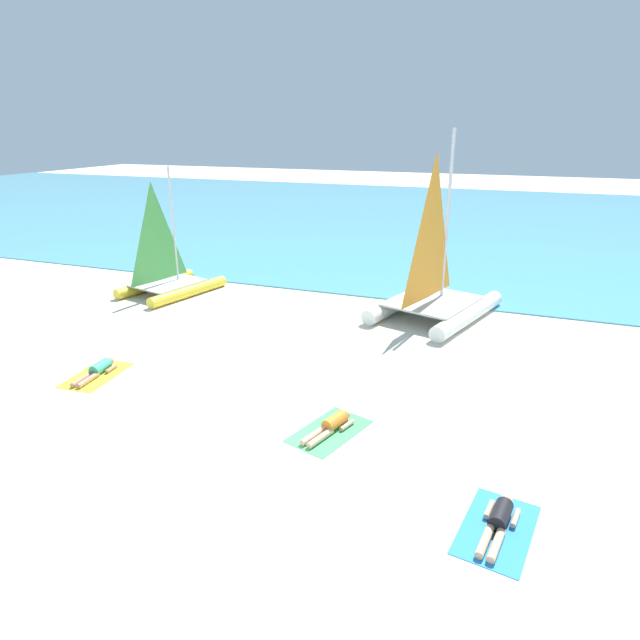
# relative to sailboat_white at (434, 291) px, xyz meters

# --- Properties ---
(ground_plane) EXTENTS (120.00, 120.00, 0.00)m
(ground_plane) POSITION_rel_sailboat_white_xyz_m (-2.41, 0.04, -0.93)
(ground_plane) COLOR beige
(ocean_water) EXTENTS (120.00, 40.00, 0.05)m
(ocean_water) POSITION_rel_sailboat_white_xyz_m (-2.41, 21.28, -0.91)
(ocean_water) COLOR #4C9EB7
(ocean_water) RESTS_ON ground
(sailboat_white) EXTENTS (4.36, 5.50, 6.27)m
(sailboat_white) POSITION_rel_sailboat_white_xyz_m (0.00, 0.00, 0.00)
(sailboat_white) COLOR white
(sailboat_white) RESTS_ON ground
(sailboat_yellow) EXTENTS (3.24, 4.23, 4.90)m
(sailboat_yellow) POSITION_rel_sailboat_white_xyz_m (-10.31, -0.92, -0.20)
(sailboat_yellow) COLOR yellow
(sailboat_yellow) RESTS_ON ground
(towel_left) EXTENTS (1.26, 1.99, 0.01)m
(towel_left) POSITION_rel_sailboat_white_xyz_m (-7.68, -8.02, -0.93)
(towel_left) COLOR yellow
(towel_left) RESTS_ON ground
(sunbather_left) EXTENTS (0.58, 1.57, 0.30)m
(sunbather_left) POSITION_rel_sailboat_white_xyz_m (-7.68, -7.95, -0.80)
(sunbather_left) COLOR #3FB28C
(sunbather_left) RESTS_ON towel_left
(towel_middle) EXTENTS (1.62, 2.14, 0.01)m
(towel_middle) POSITION_rel_sailboat_white_xyz_m (-0.84, -8.50, -0.93)
(towel_middle) COLOR #4CB266
(towel_middle) RESTS_ON ground
(sunbather_middle) EXTENTS (0.84, 1.54, 0.30)m
(sunbather_middle) POSITION_rel_sailboat_white_xyz_m (-0.82, -8.44, -0.80)
(sunbather_middle) COLOR orange
(sunbather_middle) RESTS_ON towel_middle
(towel_right) EXTENTS (1.40, 2.06, 0.01)m
(towel_right) POSITION_rel_sailboat_white_xyz_m (2.81, -10.44, -0.93)
(towel_right) COLOR #338CD8
(towel_right) RESTS_ON ground
(sunbather_right) EXTENTS (0.66, 1.57, 0.30)m
(sunbather_right) POSITION_rel_sailboat_white_xyz_m (2.82, -10.37, -0.80)
(sunbather_right) COLOR black
(sunbather_right) RESTS_ON towel_right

